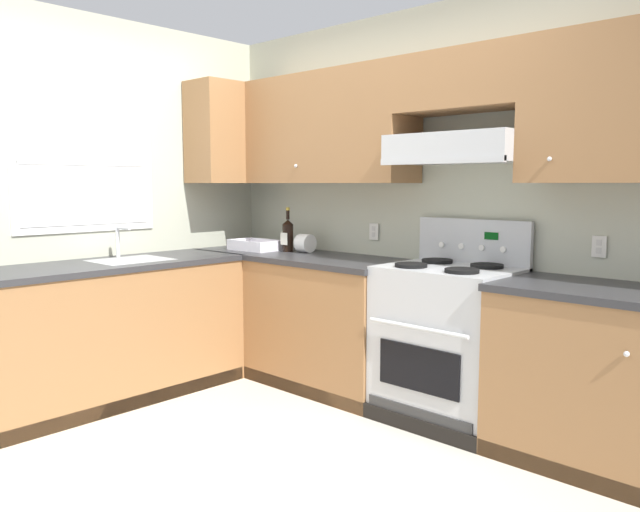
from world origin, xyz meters
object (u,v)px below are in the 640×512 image
(stove, at_px, (447,342))
(bowl, at_px, (255,247))
(paper_towel_roll, at_px, (305,243))
(wine_bottle, at_px, (288,234))

(stove, relative_size, bowl, 3.06)
(stove, height_order, paper_towel_roll, stove)
(stove, distance_m, paper_towel_roll, 1.39)
(stove, xyz_separation_m, bowl, (-1.69, -0.03, 0.46))
(paper_towel_roll, bearing_deg, bowl, -160.76)
(stove, xyz_separation_m, wine_bottle, (-1.43, 0.06, 0.56))
(wine_bottle, bearing_deg, stove, -2.39)
(wine_bottle, bearing_deg, bowl, -160.44)
(paper_towel_roll, bearing_deg, wine_bottle, -161.38)
(wine_bottle, relative_size, bowl, 0.84)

